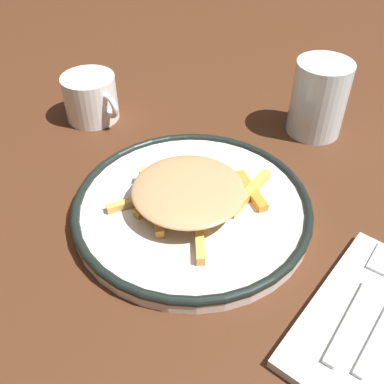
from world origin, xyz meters
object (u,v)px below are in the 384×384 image
at_px(plate, 192,207).
at_px(coffee_mug, 91,98).
at_px(fries_heap, 188,191).
at_px(fork, 362,298).
at_px(water_glass, 319,98).
at_px(napkin, 382,328).

xyz_separation_m(plate, coffee_mug, (-0.27, 0.06, 0.02)).
bearing_deg(fries_heap, fork, 5.65).
distance_m(plate, water_glass, 0.27).
distance_m(plate, fork, 0.22).
height_order(napkin, fork, fork).
bearing_deg(water_glass, fork, -49.76).
distance_m(fries_heap, napkin, 0.26).
distance_m(fork, water_glass, 0.33).
relative_size(napkin, fork, 1.18).
bearing_deg(napkin, water_glass, 132.61).
bearing_deg(napkin, fries_heap, -177.69).
height_order(fork, coffee_mug, coffee_mug).
height_order(fries_heap, coffee_mug, coffee_mug).
xyz_separation_m(plate, napkin, (0.25, 0.01, -0.01)).
distance_m(napkin, coffee_mug, 0.53).
bearing_deg(napkin, coffee_mug, 174.73).
relative_size(fries_heap, fork, 1.20).
distance_m(plate, napkin, 0.25).
relative_size(fork, coffee_mug, 1.61).
relative_size(plate, napkin, 1.45).
relative_size(plate, water_glass, 2.61).
relative_size(fries_heap, water_glass, 1.83).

